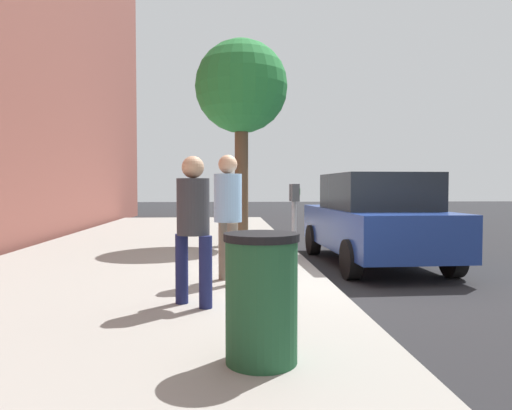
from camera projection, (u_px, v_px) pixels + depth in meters
ground_plane at (325, 286)px, 7.16m from camera, size 80.00×80.00×0.00m
sidewalk_slab at (126, 284)px, 6.97m from camera, size 28.00×6.00×0.15m
parking_meter at (294, 210)px, 7.05m from camera, size 0.36×0.12×1.41m
pedestrian_at_meter at (228, 207)px, 6.70m from camera, size 0.53×0.40×1.82m
pedestrian_bystander at (193, 218)px, 5.37m from camera, size 0.39×0.44×1.72m
parked_sedan_near at (374, 219)px, 9.10m from camera, size 4.46×2.09×1.77m
street_tree at (241, 89)px, 11.10m from camera, size 2.19×2.19×4.84m
trash_bin at (261, 298)px, 3.65m from camera, size 0.59×0.59×1.01m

